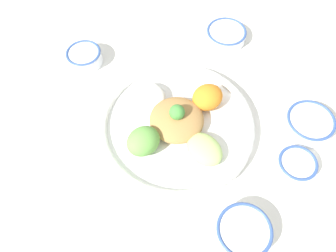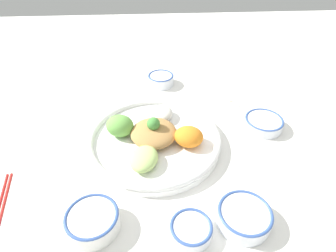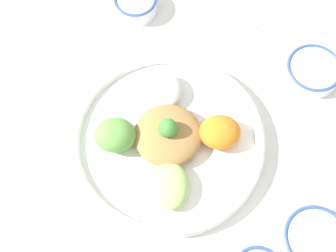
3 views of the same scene
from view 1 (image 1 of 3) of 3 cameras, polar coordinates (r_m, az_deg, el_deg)
name	(u,v)px [view 1 (image 1 of 3)]	position (r m, az deg, el deg)	size (l,w,h in m)	color
ground_plane	(184,122)	(0.84, 2.89, 0.68)	(2.40, 2.40, 0.00)	white
salad_platter	(177,124)	(0.81, 1.51, 0.37)	(0.39, 0.39, 0.10)	white
sauce_bowl_red	(309,123)	(0.89, 23.38, 0.47)	(0.12, 0.12, 0.04)	white
rice_bowl_blue	(243,232)	(0.73, 12.94, -17.55)	(0.12, 0.12, 0.04)	white
sauce_bowl_dark	(84,57)	(0.97, -14.36, 11.64)	(0.10, 0.10, 0.04)	white
rice_bowl_plain	(297,165)	(0.82, 21.50, -6.27)	(0.09, 0.09, 0.03)	white
sauce_bowl_far	(226,34)	(1.03, 10.08, 15.42)	(0.12, 0.12, 0.03)	white
serving_spoon_main	(174,31)	(1.04, 0.98, 16.18)	(0.05, 0.13, 0.01)	beige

